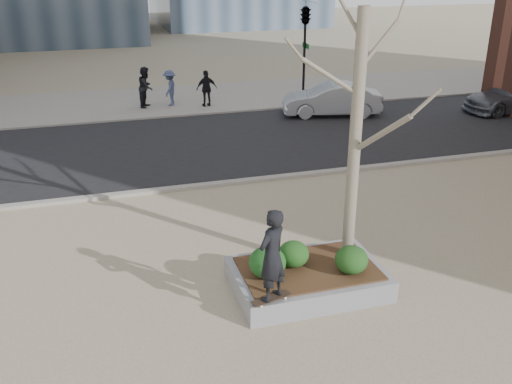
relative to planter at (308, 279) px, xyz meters
name	(u,v)px	position (x,y,z in m)	size (l,w,h in m)	color
ground	(261,296)	(-1.00, 0.00, -0.23)	(120.00, 120.00, 0.00)	gray
street	(178,146)	(-1.00, 10.00, -0.21)	(60.00, 8.00, 0.02)	black
far_sidewalk	(153,101)	(-1.00, 17.00, -0.21)	(60.00, 6.00, 0.02)	gray
planter	(308,279)	(0.00, 0.00, 0.00)	(3.00, 2.00, 0.45)	gray
planter_mulch	(308,268)	(0.00, 0.00, 0.25)	(2.70, 1.70, 0.04)	#382314
sycamore_tree	(358,100)	(1.00, 0.30, 3.56)	(2.80, 2.80, 6.60)	gray
shrub_left	(267,262)	(-0.89, -0.08, 0.58)	(0.73, 0.73, 0.62)	#143F18
shrub_middle	(294,254)	(-0.26, 0.16, 0.53)	(0.63, 0.63, 0.53)	#1B3F14
shrub_right	(351,260)	(0.74, -0.41, 0.54)	(0.66, 0.66, 0.56)	#123B14
skateboard	(271,300)	(-1.07, -0.88, 0.26)	(0.78, 0.20, 0.07)	black
skateboarder	(272,255)	(-1.07, -0.88, 1.18)	(0.64, 0.42, 1.77)	black
car_silver	(332,100)	(5.90, 12.32, 0.47)	(1.42, 4.07, 1.34)	#9C9EA4
pedestrian_a	(146,87)	(-1.38, 15.98, 0.68)	(0.86, 0.67, 1.77)	black
pedestrian_b	(170,88)	(-0.33, 15.96, 0.59)	(1.02, 0.58, 1.57)	#3A4668
pedestrian_c	(207,88)	(1.21, 15.33, 0.60)	(0.93, 0.39, 1.59)	black
traffic_light_far	(304,54)	(5.50, 14.60, 2.02)	(0.60, 2.48, 4.50)	black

